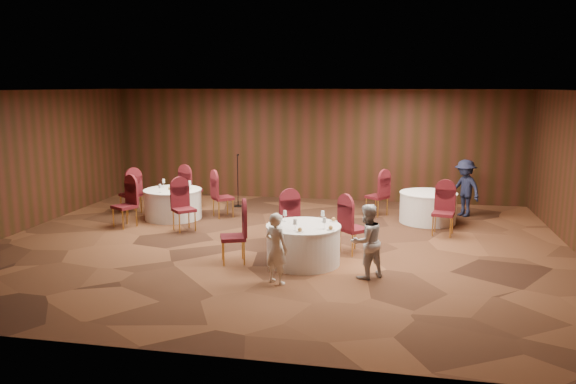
% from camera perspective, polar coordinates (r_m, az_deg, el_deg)
% --- Properties ---
extents(ground, '(12.00, 12.00, 0.00)m').
position_cam_1_polar(ground, '(11.87, -1.14, -5.37)').
color(ground, black).
rests_on(ground, ground).
extents(room_shell, '(12.00, 12.00, 12.00)m').
position_cam_1_polar(room_shell, '(11.48, -1.17, 4.10)').
color(room_shell, silver).
rests_on(room_shell, ground).
extents(table_main, '(1.40, 1.40, 0.74)m').
position_cam_1_polar(table_main, '(10.55, 1.57, -5.32)').
color(table_main, silver).
rests_on(table_main, ground).
extents(table_left, '(1.44, 1.44, 0.74)m').
position_cam_1_polar(table_left, '(14.40, -11.59, -1.17)').
color(table_left, silver).
rests_on(table_left, ground).
extents(table_right, '(1.38, 1.38, 0.74)m').
position_cam_1_polar(table_right, '(14.12, 14.02, -1.51)').
color(table_right, silver).
rests_on(table_right, ground).
extents(chairs_main, '(2.89, 2.15, 1.00)m').
position_cam_1_polar(chairs_main, '(11.18, 0.39, -3.73)').
color(chairs_main, '#420E0D').
rests_on(chairs_main, ground).
extents(chairs_left, '(3.24, 3.04, 1.00)m').
position_cam_1_polar(chairs_left, '(14.36, -11.80, -0.70)').
color(chairs_left, '#420E0D').
rests_on(chairs_left, ground).
extents(chairs_right, '(2.19, 2.34, 1.00)m').
position_cam_1_polar(chairs_right, '(13.75, 12.07, -1.21)').
color(chairs_right, '#420E0D').
rests_on(chairs_right, ground).
extents(tabletop_main, '(1.05, 1.05, 0.22)m').
position_cam_1_polar(tabletop_main, '(10.32, 2.28, -2.99)').
color(tabletop_main, silver).
rests_on(tabletop_main, table_main).
extents(tabletop_left, '(0.84, 0.81, 0.22)m').
position_cam_1_polar(tabletop_left, '(14.31, -11.69, 0.57)').
color(tabletop_left, silver).
rests_on(tabletop_left, table_left).
extents(tabletop_right, '(0.08, 0.08, 0.22)m').
position_cam_1_polar(tabletop_right, '(13.78, 14.88, 0.38)').
color(tabletop_right, silver).
rests_on(tabletop_right, table_right).
extents(mic_stand, '(0.24, 0.24, 1.46)m').
position_cam_1_polar(mic_stand, '(15.55, -5.10, 0.03)').
color(mic_stand, black).
rests_on(mic_stand, ground).
extents(woman_a, '(0.53, 0.47, 1.22)m').
position_cam_1_polar(woman_a, '(9.45, -1.19, -5.75)').
color(woman_a, silver).
rests_on(woman_a, ground).
extents(woman_b, '(0.80, 0.79, 1.31)m').
position_cam_1_polar(woman_b, '(9.81, 7.98, -4.98)').
color(woman_b, '#B6B6BB').
rests_on(woman_b, ground).
extents(man_c, '(1.02, 1.07, 1.46)m').
position_cam_1_polar(man_c, '(14.97, 17.52, 0.38)').
color(man_c, black).
rests_on(man_c, ground).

